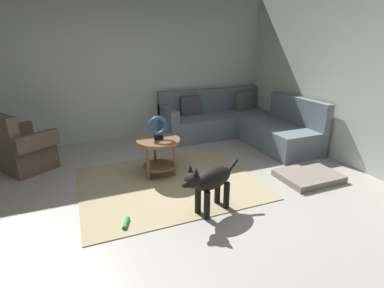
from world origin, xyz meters
TOP-DOWN VIEW (x-y plane):
  - ground_plane at (0.00, 0.00)m, footprint 6.00×6.00m
  - wall_back at (0.00, 2.94)m, footprint 6.00×0.12m
  - wall_right at (2.94, 0.00)m, footprint 0.12×6.00m
  - area_rug at (0.15, 0.70)m, footprint 2.30×1.90m
  - sectional_couch at (1.99, 2.02)m, footprint 2.20×2.25m
  - armchair at (-1.66, 1.90)m, footprint 0.94×1.00m
  - side_table at (0.11, 0.98)m, footprint 0.60×0.60m
  - torus_sculpture at (0.11, 0.98)m, footprint 0.28×0.08m
  - dog_bed_mat at (1.98, 0.08)m, footprint 0.80×0.60m
  - dog at (0.35, -0.15)m, footprint 0.81×0.38m
  - dog_toy_rope at (-0.56, -0.05)m, footprint 0.11×0.19m

SIDE VIEW (x-z plane):
  - ground_plane at x=0.00m, z-range -0.10..0.00m
  - area_rug at x=0.15m, z-range 0.00..0.01m
  - dog_toy_rope at x=-0.56m, z-range 0.00..0.05m
  - dog_bed_mat at x=1.98m, z-range 0.00..0.09m
  - sectional_couch at x=1.99m, z-range -0.15..0.73m
  - armchair at x=-1.66m, z-range -0.12..0.76m
  - dog at x=0.35m, z-range 0.06..0.69m
  - side_table at x=0.11m, z-range 0.15..0.69m
  - torus_sculpture at x=0.11m, z-range 0.55..0.87m
  - wall_back at x=0.00m, z-range 0.00..2.70m
  - wall_right at x=2.94m, z-range 0.00..2.70m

